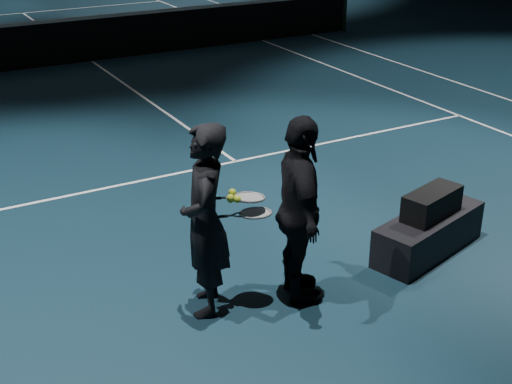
{
  "coord_description": "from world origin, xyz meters",
  "views": [
    {
      "loc": [
        -4.18,
        -14.44,
        3.63
      ],
      "look_at": [
        -1.44,
        -9.54,
        1.1
      ],
      "focal_mm": 50.0,
      "sensor_mm": 36.0,
      "label": 1
    }
  ],
  "objects_px": {
    "racket_lower": "(256,213)",
    "racket_upper": "(249,197)",
    "player_b": "(300,211)",
    "player_bench": "(428,234)",
    "player_a": "(205,221)",
    "racket_bag": "(432,203)",
    "tennis_balls": "(234,197)"
  },
  "relations": [
    {
      "from": "player_b",
      "to": "racket_lower",
      "type": "relative_size",
      "value": 2.59
    },
    {
      "from": "racket_bag",
      "to": "racket_lower",
      "type": "xyz_separation_m",
      "value": [
        -2.01,
        0.06,
        0.35
      ]
    },
    {
      "from": "racket_lower",
      "to": "racket_upper",
      "type": "xyz_separation_m",
      "value": [
        -0.04,
        0.05,
        0.14
      ]
    },
    {
      "from": "tennis_balls",
      "to": "player_bench",
      "type": "bearing_deg",
      "value": -2.98
    },
    {
      "from": "player_b",
      "to": "racket_upper",
      "type": "distance_m",
      "value": 0.48
    },
    {
      "from": "player_bench",
      "to": "tennis_balls",
      "type": "bearing_deg",
      "value": 160.97
    },
    {
      "from": "player_b",
      "to": "player_a",
      "type": "bearing_deg",
      "value": 93.25
    },
    {
      "from": "racket_bag",
      "to": "racket_lower",
      "type": "relative_size",
      "value": 1.03
    },
    {
      "from": "player_bench",
      "to": "racket_lower",
      "type": "height_order",
      "value": "racket_lower"
    },
    {
      "from": "racket_bag",
      "to": "tennis_balls",
      "type": "bearing_deg",
      "value": 160.97
    },
    {
      "from": "racket_bag",
      "to": "player_bench",
      "type": "bearing_deg",
      "value": 0.0
    },
    {
      "from": "player_b",
      "to": "racket_lower",
      "type": "xyz_separation_m",
      "value": [
        -0.38,
        0.11,
        0.02
      ]
    },
    {
      "from": "racket_upper",
      "to": "racket_lower",
      "type": "bearing_deg",
      "value": -42.66
    },
    {
      "from": "player_bench",
      "to": "player_b",
      "type": "distance_m",
      "value": 1.76
    },
    {
      "from": "player_a",
      "to": "tennis_balls",
      "type": "height_order",
      "value": "player_a"
    },
    {
      "from": "player_bench",
      "to": "racket_upper",
      "type": "distance_m",
      "value": 2.22
    },
    {
      "from": "player_a",
      "to": "player_b",
      "type": "xyz_separation_m",
      "value": [
        0.82,
        -0.24,
        0.0
      ]
    },
    {
      "from": "player_b",
      "to": "tennis_balls",
      "type": "distance_m",
      "value": 0.63
    },
    {
      "from": "player_b",
      "to": "racket_lower",
      "type": "bearing_deg",
      "value": 93.25
    },
    {
      "from": "player_b",
      "to": "tennis_balls",
      "type": "height_order",
      "value": "player_b"
    },
    {
      "from": "player_bench",
      "to": "racket_upper",
      "type": "xyz_separation_m",
      "value": [
        -2.05,
        0.11,
        0.84
      ]
    },
    {
      "from": "player_a",
      "to": "player_b",
      "type": "bearing_deg",
      "value": 100.28
    },
    {
      "from": "racket_bag",
      "to": "racket_upper",
      "type": "height_order",
      "value": "racket_upper"
    },
    {
      "from": "racket_lower",
      "to": "racket_upper",
      "type": "height_order",
      "value": "racket_upper"
    },
    {
      "from": "player_bench",
      "to": "racket_upper",
      "type": "relative_size",
      "value": 2.05
    },
    {
      "from": "racket_upper",
      "to": "tennis_balls",
      "type": "xyz_separation_m",
      "value": [
        -0.15,
        0.01,
        0.03
      ]
    },
    {
      "from": "player_a",
      "to": "player_b",
      "type": "distance_m",
      "value": 0.85
    },
    {
      "from": "racket_lower",
      "to": "player_bench",
      "type": "bearing_deg",
      "value": 14.54
    },
    {
      "from": "player_a",
      "to": "racket_upper",
      "type": "relative_size",
      "value": 2.59
    },
    {
      "from": "racket_lower",
      "to": "racket_upper",
      "type": "distance_m",
      "value": 0.15
    },
    {
      "from": "player_bench",
      "to": "racket_bag",
      "type": "distance_m",
      "value": 0.35
    },
    {
      "from": "tennis_balls",
      "to": "racket_upper",
      "type": "bearing_deg",
      "value": -2.55
    }
  ]
}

